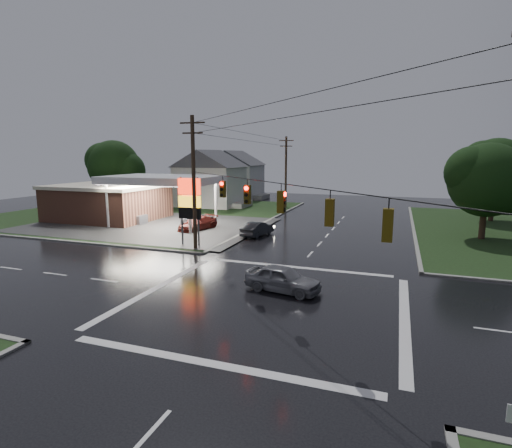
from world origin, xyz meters
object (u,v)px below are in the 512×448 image
(utility_pole_n, at_px, (286,171))
(tree_ne_far, at_px, (497,169))
(gas_station, at_px, (116,199))
(pylon_sign, at_px, (190,200))
(car_pump, at_px, (198,223))
(house_near, at_px, (210,177))
(tree_ne_near, at_px, (489,180))
(utility_pole_nw, at_px, (194,181))
(house_far, at_px, (234,174))
(car_north, at_px, (257,229))
(car_crossing, at_px, (283,279))
(tree_nw_behind, at_px, (115,166))

(utility_pole_n, height_order, tree_ne_far, utility_pole_n)
(gas_station, xyz_separation_m, pylon_sign, (15.18, -9.20, 1.46))
(utility_pole_n, distance_m, car_pump, 21.59)
(utility_pole_n, relative_size, house_near, 0.95)
(gas_station, relative_size, tree_ne_near, 2.92)
(utility_pole_nw, bearing_deg, pylon_sign, 135.00)
(utility_pole_n, distance_m, tree_ne_far, 26.96)
(house_far, bearing_deg, car_pump, -74.42)
(tree_ne_near, bearing_deg, house_near, 158.24)
(gas_station, height_order, tree_ne_far, tree_ne_far)
(tree_ne_far, height_order, car_north, tree_ne_far)
(utility_pole_n, xyz_separation_m, car_crossing, (9.81, -36.19, -4.70))
(pylon_sign, height_order, tree_ne_near, tree_ne_near)
(utility_pole_n, bearing_deg, tree_nw_behind, -161.79)
(tree_ne_far, bearing_deg, gas_station, -161.54)
(utility_pole_n, relative_size, car_north, 2.43)
(utility_pole_nw, height_order, car_pump, utility_pole_nw)
(car_north, bearing_deg, car_crossing, 124.77)
(utility_pole_nw, relative_size, car_pump, 2.25)
(car_north, bearing_deg, utility_pole_nw, 76.70)
(house_near, height_order, car_north, house_near)
(gas_station, bearing_deg, tree_nw_behind, 128.42)
(tree_nw_behind, distance_m, car_north, 31.00)
(utility_pole_n, bearing_deg, gas_station, -131.47)
(utility_pole_nw, distance_m, utility_pole_n, 28.50)
(utility_pole_nw, xyz_separation_m, car_crossing, (9.81, -7.69, -4.95))
(tree_nw_behind, distance_m, tree_ne_near, 48.65)
(car_north, bearing_deg, utility_pole_n, -71.81)
(tree_nw_behind, bearing_deg, tree_ne_near, -9.47)
(house_far, distance_m, car_north, 35.26)
(gas_station, height_order, house_near, house_near)
(tree_nw_behind, height_order, tree_ne_near, tree_nw_behind)
(gas_station, relative_size, car_north, 6.05)
(house_far, relative_size, car_pump, 2.26)
(tree_nw_behind, bearing_deg, car_crossing, -39.53)
(car_crossing, height_order, car_pump, car_crossing)
(tree_ne_near, bearing_deg, house_far, 144.23)
(tree_ne_far, xyz_separation_m, car_north, (-23.60, -17.45, -5.47))
(house_near, distance_m, car_north, 24.54)
(gas_station, bearing_deg, car_north, -9.32)
(utility_pole_nw, bearing_deg, tree_ne_near, 27.86)
(utility_pole_n, height_order, house_near, utility_pole_n)
(utility_pole_n, height_order, car_pump, utility_pole_n)
(pylon_sign, distance_m, car_pump, 8.10)
(pylon_sign, distance_m, utility_pole_n, 27.56)
(house_far, bearing_deg, car_north, -63.77)
(tree_nw_behind, height_order, tree_ne_far, tree_nw_behind)
(house_near, relative_size, tree_nw_behind, 1.10)
(house_near, relative_size, car_north, 2.55)
(utility_pole_nw, bearing_deg, car_pump, 116.51)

